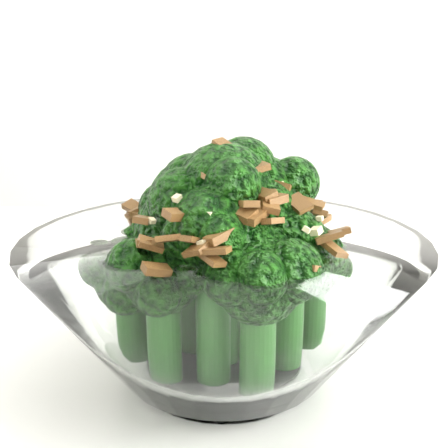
# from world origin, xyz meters

# --- Properties ---
(broccoli_dish) EXTENTS (0.24, 0.24, 0.15)m
(broccoli_dish) POSITION_xyz_m (-0.10, -0.11, 0.81)
(broccoli_dish) COLOR white
(broccoli_dish) RESTS_ON table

